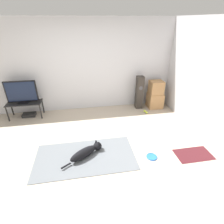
# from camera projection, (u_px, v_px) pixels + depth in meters

# --- Properties ---
(ground_plane) EXTENTS (12.00, 12.00, 0.00)m
(ground_plane) POSITION_uv_depth(u_px,v_px,m) (91.00, 151.00, 3.70)
(ground_plane) COLOR #B2A38E
(wall_back) EXTENTS (8.00, 0.06, 2.55)m
(wall_back) POSITION_uv_depth(u_px,v_px,m) (84.00, 67.00, 4.93)
(wall_back) COLOR silver
(wall_back) RESTS_ON ground_plane
(wall_right) EXTENTS (0.06, 8.00, 2.55)m
(wall_right) POSITION_uv_depth(u_px,v_px,m) (218.00, 86.00, 3.50)
(wall_right) COLOR silver
(wall_right) RESTS_ON ground_plane
(area_rug) EXTENTS (1.99, 1.05, 0.01)m
(area_rug) POSITION_uv_depth(u_px,v_px,m) (85.00, 157.00, 3.53)
(area_rug) COLOR slate
(area_rug) RESTS_ON ground_plane
(dog) EXTENTS (0.81, 0.57, 0.23)m
(dog) POSITION_uv_depth(u_px,v_px,m) (87.00, 152.00, 3.51)
(dog) COLOR black
(dog) RESTS_ON area_rug
(frisbee) EXTENTS (0.22, 0.22, 0.03)m
(frisbee) POSITION_uv_depth(u_px,v_px,m) (152.00, 157.00, 3.52)
(frisbee) COLOR blue
(frisbee) RESTS_ON ground_plane
(cardboard_box_lower) EXTENTS (0.44, 0.40, 0.45)m
(cardboard_box_lower) POSITION_uv_depth(u_px,v_px,m) (155.00, 100.00, 5.45)
(cardboard_box_lower) COLOR #A87A4C
(cardboard_box_lower) RESTS_ON ground_plane
(cardboard_box_upper) EXTENTS (0.39, 0.35, 0.39)m
(cardboard_box_upper) POSITION_uv_depth(u_px,v_px,m) (156.00, 87.00, 5.25)
(cardboard_box_upper) COLOR #A87A4C
(cardboard_box_upper) RESTS_ON cardboard_box_lower
(floor_speaker) EXTENTS (0.20, 0.21, 1.01)m
(floor_speaker) POSITION_uv_depth(u_px,v_px,m) (139.00, 93.00, 5.29)
(floor_speaker) COLOR #2D2823
(floor_speaker) RESTS_ON ground_plane
(tv_stand) EXTENTS (0.91, 0.41, 0.45)m
(tv_stand) POSITION_uv_depth(u_px,v_px,m) (25.00, 104.00, 4.82)
(tv_stand) COLOR black
(tv_stand) RESTS_ON ground_plane
(tv) EXTENTS (0.80, 0.20, 0.61)m
(tv) POSITION_uv_depth(u_px,v_px,m) (21.00, 92.00, 4.65)
(tv) COLOR black
(tv) RESTS_ON tv_stand
(tennis_ball_by_boxes) EXTENTS (0.07, 0.07, 0.07)m
(tennis_ball_by_boxes) POSITION_uv_depth(u_px,v_px,m) (147.00, 113.00, 5.15)
(tennis_ball_by_boxes) COLOR #C6E033
(tennis_ball_by_boxes) RESTS_ON ground_plane
(tennis_ball_near_speaker) EXTENTS (0.07, 0.07, 0.07)m
(tennis_ball_near_speaker) POSITION_uv_depth(u_px,v_px,m) (145.00, 111.00, 5.23)
(tennis_ball_near_speaker) COLOR #C6E033
(tennis_ball_near_speaker) RESTS_ON ground_plane
(game_console) EXTENTS (0.36, 0.23, 0.09)m
(game_console) POSITION_uv_depth(u_px,v_px,m) (29.00, 115.00, 5.00)
(game_console) COLOR black
(game_console) RESTS_ON ground_plane
(door_mat) EXTENTS (0.74, 0.43, 0.01)m
(door_mat) POSITION_uv_depth(u_px,v_px,m) (193.00, 154.00, 3.59)
(door_mat) COLOR #47191E
(door_mat) RESTS_ON ground_plane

